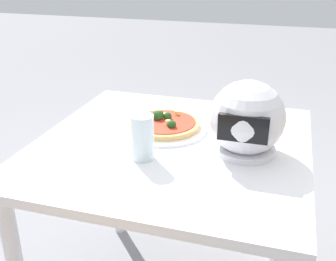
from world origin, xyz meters
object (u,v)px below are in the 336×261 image
object	(u,v)px
dining_table	(172,168)
drinking_glass	(142,137)
pizza	(164,123)
motorcycle_helmet	(247,120)

from	to	relation	value
dining_table	drinking_glass	world-z (taller)	drinking_glass
pizza	motorcycle_helmet	size ratio (longest dim) A/B	1.08
motorcycle_helmet	dining_table	bearing A→B (deg)	-0.44
drinking_glass	pizza	bearing A→B (deg)	-89.48
pizza	motorcycle_helmet	world-z (taller)	motorcycle_helmet
dining_table	drinking_glass	xyz separation A→B (m)	(0.05, 0.13, 0.17)
motorcycle_helmet	drinking_glass	xyz separation A→B (m)	(0.29, 0.13, -0.04)
dining_table	pizza	distance (m)	0.16
pizza	drinking_glass	xyz separation A→B (m)	(-0.00, 0.23, 0.05)
dining_table	pizza	xyz separation A→B (m)	(0.05, -0.09, 0.12)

